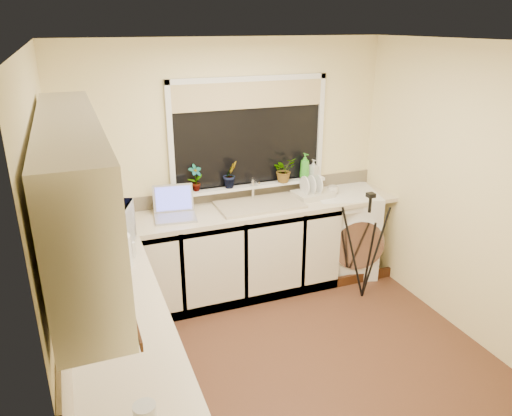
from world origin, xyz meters
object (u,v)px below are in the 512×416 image
object	(u,v)px
cup_back	(333,190)
cup_left	(127,332)
soap_bottle_green	(305,166)
washing_machine	(343,232)
laptop	(174,209)
steel_jar	(109,315)
plant_b	(230,174)
tripod	(366,247)
soap_bottle_clear	(313,168)
plant_d	(284,170)
dish_rack	(313,194)
plant_a	(196,178)
microwave	(100,232)
kettle	(119,252)

from	to	relation	value
cup_back	cup_left	xyz separation A→B (m)	(-2.30, -1.74, -0.00)
soap_bottle_green	washing_machine	bearing A→B (deg)	-23.59
laptop	steel_jar	size ratio (longest dim) A/B	4.00
plant_b	tripod	bearing A→B (deg)	-33.61
steel_jar	soap_bottle_clear	distance (m)	2.84
plant_d	soap_bottle_clear	xyz separation A→B (m)	(0.35, 0.03, -0.03)
dish_rack	plant_a	xyz separation A→B (m)	(-1.16, 0.18, 0.25)
soap_bottle_green	soap_bottle_clear	size ratio (longest dim) A/B	1.42
tripod	cup_left	world-z (taller)	tripod
dish_rack	microwave	size ratio (longest dim) A/B	0.62
tripod	washing_machine	bearing A→B (deg)	73.22
laptop	dish_rack	bearing A→B (deg)	7.80
washing_machine	plant_b	bearing A→B (deg)	-173.73
soap_bottle_clear	tripod	bearing A→B (deg)	-74.73
kettle	soap_bottle_clear	world-z (taller)	soap_bottle_clear
microwave	cup_back	distance (m)	2.41
tripod	microwave	bearing A→B (deg)	170.76
plant_a	steel_jar	bearing A→B (deg)	-119.88
washing_machine	cup_back	size ratio (longest dim) A/B	7.92
laptop	soap_bottle_green	world-z (taller)	soap_bottle_green
laptop	cup_left	world-z (taller)	laptop
dish_rack	plant_d	xyz separation A→B (m)	(-0.26, 0.15, 0.25)
washing_machine	microwave	xyz separation A→B (m)	(-2.50, -0.54, 0.61)
plant_d	soap_bottle_clear	world-z (taller)	plant_d
tripod	plant_d	distance (m)	1.11
laptop	kettle	distance (m)	1.02
dish_rack	steel_jar	size ratio (longest dim) A/B	3.67
kettle	soap_bottle_clear	xyz separation A→B (m)	(2.10, 1.03, 0.13)
washing_machine	steel_jar	world-z (taller)	steel_jar
plant_b	soap_bottle_clear	bearing A→B (deg)	0.87
kettle	plant_d	bearing A→B (deg)	29.59
washing_machine	tripod	xyz separation A→B (m)	(-0.08, -0.57, 0.09)
cup_back	cup_left	distance (m)	2.89
plant_a	microwave	bearing A→B (deg)	-142.46
plant_b	cup_back	xyz separation A→B (m)	(1.05, -0.18, -0.24)
dish_rack	cup_back	bearing A→B (deg)	-6.94
kettle	plant_d	xyz separation A→B (m)	(1.75, 0.99, 0.16)
kettle	cup_back	distance (m)	2.39
plant_d	plant_a	bearing A→B (deg)	177.79
soap_bottle_clear	plant_a	bearing A→B (deg)	179.89
plant_a	cup_left	world-z (taller)	plant_a
steel_jar	soap_bottle_clear	size ratio (longest dim) A/B	0.55
microwave	kettle	bearing A→B (deg)	-140.45
steel_jar	microwave	world-z (taller)	microwave
steel_jar	cup_back	world-z (taller)	steel_jar
dish_rack	plant_b	xyz separation A→B (m)	(-0.82, 0.17, 0.26)
dish_rack	soap_bottle_green	xyz separation A→B (m)	(-0.01, 0.17, 0.26)
washing_machine	plant_d	xyz separation A→B (m)	(-0.64, 0.15, 0.72)
soap_bottle_clear	washing_machine	bearing A→B (deg)	-32.58
laptop	microwave	bearing A→B (deg)	-134.46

